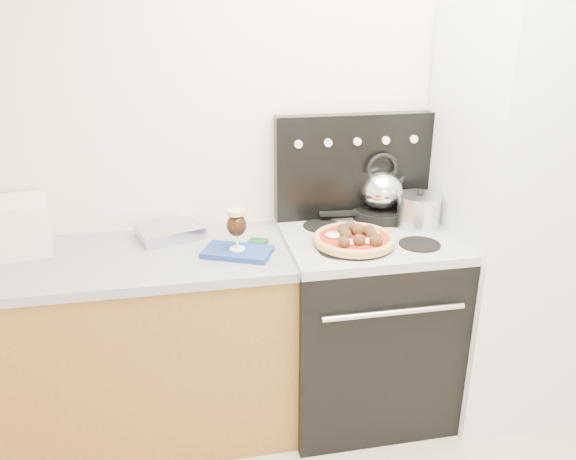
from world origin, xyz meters
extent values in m
cube|color=beige|center=(0.00, 1.50, 1.25)|extent=(3.50, 0.01, 2.50)
cube|color=brown|center=(-1.02, 1.20, 0.43)|extent=(1.45, 0.60, 0.86)
cube|color=gray|center=(-1.02, 1.20, 0.88)|extent=(1.48, 0.63, 0.04)
cube|color=black|center=(0.08, 1.18, 0.44)|extent=(0.76, 0.65, 0.88)
cube|color=#ADADB2|center=(0.08, 1.18, 0.90)|extent=(0.76, 0.65, 0.04)
cube|color=black|center=(0.08, 1.45, 1.17)|extent=(0.76, 0.08, 0.50)
cube|color=silver|center=(0.78, 1.15, 0.95)|extent=(0.64, 0.68, 1.90)
cube|color=silver|center=(-1.49, 1.34, 1.01)|extent=(0.40, 0.32, 0.22)
cube|color=silver|center=(-0.80, 1.37, 0.93)|extent=(0.32, 0.28, 0.06)
cube|color=navy|center=(-0.52, 1.12, 0.91)|extent=(0.33, 0.27, 0.02)
cylinder|color=black|center=(-0.02, 1.08, 0.93)|extent=(0.37, 0.37, 0.01)
cylinder|color=black|center=(0.20, 1.38, 0.94)|extent=(0.28, 0.28, 0.05)
cylinder|color=silver|center=(0.34, 1.25, 0.99)|extent=(0.25, 0.25, 0.14)
camera|label=1|loc=(-0.73, -1.07, 1.86)|focal=35.00mm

